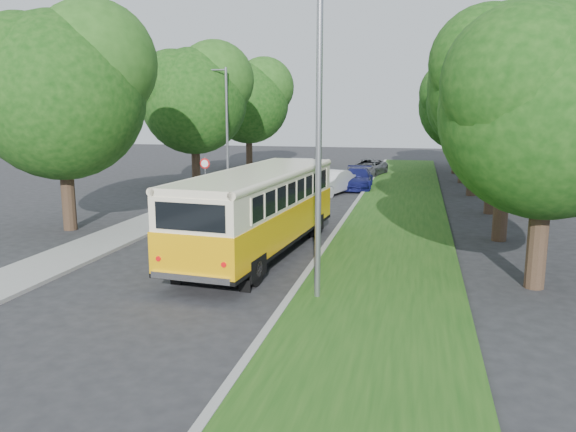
% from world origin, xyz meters
% --- Properties ---
extents(ground, '(120.00, 120.00, 0.00)m').
position_xyz_m(ground, '(0.00, 0.00, 0.00)').
color(ground, '#252528').
rests_on(ground, ground).
extents(curb, '(0.20, 70.00, 0.15)m').
position_xyz_m(curb, '(3.60, 5.00, 0.07)').
color(curb, gray).
rests_on(curb, ground).
extents(grass_verge, '(4.50, 70.00, 0.13)m').
position_xyz_m(grass_verge, '(5.95, 5.00, 0.07)').
color(grass_verge, '#1C4A13').
rests_on(grass_verge, ground).
extents(sidewalk, '(2.20, 70.00, 0.12)m').
position_xyz_m(sidewalk, '(-4.80, 5.00, 0.06)').
color(sidewalk, gray).
rests_on(sidewalk, ground).
extents(treeline, '(24.27, 41.91, 9.46)m').
position_xyz_m(treeline, '(3.15, 17.99, 5.93)').
color(treeline, '#332319').
rests_on(treeline, ground).
extents(lamppost_near, '(1.71, 0.16, 8.00)m').
position_xyz_m(lamppost_near, '(4.21, -2.50, 4.37)').
color(lamppost_near, gray).
rests_on(lamppost_near, ground).
extents(lamppost_far, '(1.71, 0.16, 7.50)m').
position_xyz_m(lamppost_far, '(-4.70, 16.00, 4.12)').
color(lamppost_far, gray).
rests_on(lamppost_far, ground).
extents(warning_sign, '(0.56, 0.10, 2.50)m').
position_xyz_m(warning_sign, '(-4.50, 11.98, 1.71)').
color(warning_sign, gray).
rests_on(warning_sign, ground).
extents(vintage_bus, '(3.53, 10.41, 3.03)m').
position_xyz_m(vintage_bus, '(1.49, 1.77, 1.52)').
color(vintage_bus, '#FFB208').
rests_on(vintage_bus, ground).
extents(car_silver, '(2.48, 4.65, 1.51)m').
position_xyz_m(car_silver, '(1.13, 7.37, 0.75)').
color(car_silver, '#A5A6AA').
rests_on(car_silver, ground).
extents(car_white, '(2.74, 4.67, 1.45)m').
position_xyz_m(car_white, '(1.65, 16.50, 0.73)').
color(car_white, white).
rests_on(car_white, ground).
extents(car_blue, '(2.08, 4.72, 1.35)m').
position_xyz_m(car_blue, '(3.00, 19.34, 0.68)').
color(car_blue, navy).
rests_on(car_blue, ground).
extents(car_grey, '(3.08, 5.05, 1.31)m').
position_xyz_m(car_grey, '(3.00, 26.59, 0.65)').
color(car_grey, '#595A60').
rests_on(car_grey, ground).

